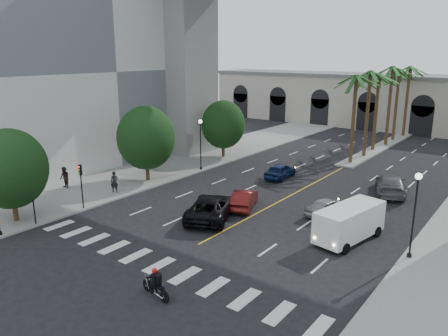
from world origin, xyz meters
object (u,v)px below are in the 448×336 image
Objects in this scene: car_b at (244,199)px; car_c at (211,207)px; motorcycle_rider at (156,284)px; car_d at (391,184)px; traffic_signal_far at (81,179)px; car_e at (280,171)px; lamp_post_left_far at (201,140)px; car_a at (327,207)px; pedestrian_a at (114,182)px; lamp_post_right at (415,208)px; traffic_signal_near at (32,192)px; pedestrian_b at (65,178)px; cargo_van at (349,222)px.

car_c is at bearing 54.86° from car_b.
motorcycle_rider is 24.43m from car_d.
traffic_signal_far is 0.85× the size of car_e.
car_c is at bearing -47.10° from lamp_post_left_far.
traffic_signal_far is 18.92m from car_a.
pedestrian_a reaches higher than car_c.
lamp_post_right is 18.37m from car_e.
traffic_signal_far is at bearing 168.10° from motorcycle_rider.
lamp_post_right is at bearing -25.47° from pedestrian_a.
traffic_signal_near reaches higher than car_c.
lamp_post_right is 2.75× the size of pedestrian_b.
pedestrian_b is (-19.32, 7.73, 0.41)m from motorcycle_rider.
motorcycle_rider is at bearing 96.58° from car_a.
pedestrian_b is at bearing 168.31° from motorcycle_rider.
motorcycle_rider reaches higher than car_e.
car_a is 18.04m from pedestrian_a.
car_d reaches higher than car_b.
car_d is 3.02× the size of pedestrian_b.
car_d is (2.25, 8.17, 0.18)m from car_a.
car_e is (-5.76, 22.56, 0.02)m from motorcycle_rider.
motorcycle_rider is 16.01m from car_a.
traffic_signal_near is 15.54m from car_b.
lamp_post_left_far is 13.66m from pedestrian_b.
lamp_post_left_far is 10.67m from pedestrian_a.
car_c is at bearing 91.96° from car_e.
lamp_post_left_far and lamp_post_right have the same top height.
car_d is (17.98, 18.53, -1.66)m from traffic_signal_far.
car_a is at bearing -163.78° from car_c.
traffic_signal_far is 18.86m from car_e.
cargo_van is at bearing 30.16° from traffic_signal_near.
car_a is 2.03× the size of pedestrian_b.
traffic_signal_near is 21.37m from car_a.
lamp_post_left_far is 1.36× the size of car_a.
pedestrian_b reaches higher than car_d.
traffic_signal_near is at bearing -155.18° from lamp_post_right.
lamp_post_right is 15.26m from motorcycle_rider.
lamp_post_right is at bearing 150.74° from car_b.
motorcycle_rider is (13.73, -20.01, -2.51)m from lamp_post_left_far.
car_a is 0.64× the size of car_c.
traffic_signal_far is at bearing 47.49° from car_a.
car_b is at bearing -126.80° from car_c.
traffic_signal_near is 0.93× the size of car_a.
lamp_post_right is 1.47× the size of traffic_signal_near.
car_c is at bearing 54.94° from car_a.
lamp_post_left_far is 1.47× the size of traffic_signal_far.
motorcycle_rider is at bearing -101.77° from cargo_van.
pedestrian_a is at bearing 157.14° from motorcycle_rider.
traffic_signal_near is 0.62× the size of car_d.
traffic_signal_far is at bearing -12.64° from pedestrian_b.
car_d is (18.08, 4.03, -2.37)m from lamp_post_left_far.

